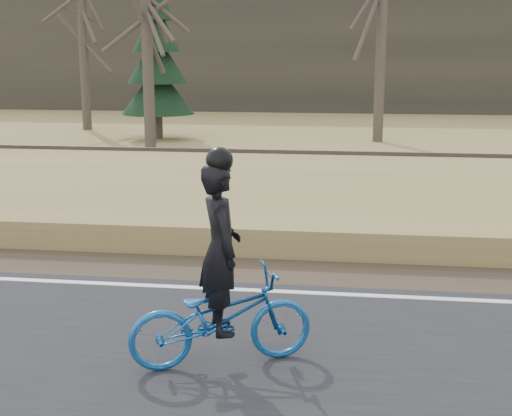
# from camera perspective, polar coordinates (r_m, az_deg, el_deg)

# --- Properties ---
(ground) EXTENTS (120.00, 120.00, 0.00)m
(ground) POSITION_cam_1_polar(r_m,az_deg,el_deg) (9.53, -9.84, -6.84)
(ground) COLOR #977F4D
(ground) RESTS_ON ground
(road) EXTENTS (120.00, 6.00, 0.06)m
(road) POSITION_cam_1_polar(r_m,az_deg,el_deg) (7.35, -15.85, -12.90)
(road) COLOR black
(road) RESTS_ON ground
(edge_line) EXTENTS (120.00, 0.12, 0.01)m
(edge_line) POSITION_cam_1_polar(r_m,az_deg,el_deg) (9.69, -9.50, -6.10)
(edge_line) COLOR silver
(edge_line) RESTS_ON road
(shoulder) EXTENTS (120.00, 1.60, 0.04)m
(shoulder) POSITION_cam_1_polar(r_m,az_deg,el_deg) (10.61, -7.90, -4.64)
(shoulder) COLOR #473A2B
(shoulder) RESTS_ON ground
(embankment) EXTENTS (120.00, 5.00, 0.44)m
(embankment) POSITION_cam_1_polar(r_m,az_deg,el_deg) (13.37, -4.48, -0.08)
(embankment) COLOR #977F4D
(embankment) RESTS_ON ground
(ballast) EXTENTS (120.00, 3.00, 0.45)m
(ballast) POSITION_cam_1_polar(r_m,az_deg,el_deg) (17.03, -1.78, 2.69)
(ballast) COLOR slate
(ballast) RESTS_ON ground
(railroad) EXTENTS (120.00, 2.40, 0.29)m
(railroad) POSITION_cam_1_polar(r_m,az_deg,el_deg) (16.99, -1.78, 3.70)
(railroad) COLOR black
(railroad) RESTS_ON ballast
(treeline_backdrop) EXTENTS (120.00, 4.00, 6.00)m
(treeline_backdrop) POSITION_cam_1_polar(r_m,az_deg,el_deg) (38.65, 3.75, 12.29)
(treeline_backdrop) COLOR #383328
(treeline_backdrop) RESTS_ON ground
(cyclist) EXTENTS (1.94, 1.29, 2.18)m
(cyclist) POSITION_cam_1_polar(r_m,az_deg,el_deg) (7.05, -2.82, -7.21)
(cyclist) COLOR #154F91
(cyclist) RESTS_ON road
(bare_tree_left) EXTENTS (0.36, 0.36, 7.18)m
(bare_tree_left) POSITION_cam_1_polar(r_m,az_deg,el_deg) (29.51, -13.68, 13.06)
(bare_tree_left) COLOR #4E4439
(bare_tree_left) RESTS_ON ground
(bare_tree_near_left) EXTENTS (0.36, 0.36, 6.93)m
(bare_tree_near_left) POSITION_cam_1_polar(r_m,az_deg,el_deg) (23.45, -8.71, 13.19)
(bare_tree_near_left) COLOR #4E4439
(bare_tree_near_left) RESTS_ON ground
(conifer) EXTENTS (2.60, 2.60, 5.89)m
(conifer) POSITION_cam_1_polar(r_m,az_deg,el_deg) (25.98, -7.94, 11.64)
(conifer) COLOR #4E4439
(conifer) RESTS_ON ground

